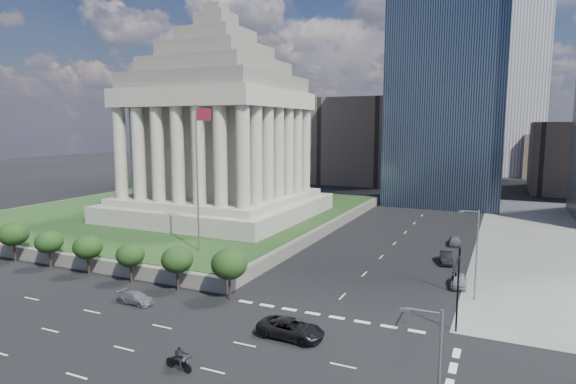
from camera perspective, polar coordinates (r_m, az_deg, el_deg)
The scene contains 17 objects.
ground at distance 131.89m, azimuth 17.39°, elevation -0.78°, with size 500.00×500.00×0.00m, color black.
plaza_terrace at distance 101.84m, azimuth -12.68°, elevation -2.56°, with size 66.00×70.00×1.80m, color #625D54.
plaza_lawn at distance 101.67m, azimuth -12.70°, elevation -2.03°, with size 64.00×68.00×0.10m, color #1E3C18.
war_memorial at distance 92.29m, azimuth -8.31°, elevation 9.29°, with size 34.00×34.00×39.00m, color #A39E89, non-canonical shape.
flagpole at distance 65.81m, azimuth -10.60°, elevation 2.64°, with size 2.52×0.24×20.00m.
tree_row at distance 69.28m, azimuth -24.61°, elevation -6.18°, with size 53.00×4.00×6.00m, color black, non-canonical shape.
midrise_glass at distance 125.81m, azimuth 18.58°, elevation 12.48°, with size 26.00×26.00×60.00m, color black.
building_filler_ne at distance 160.59m, azimuth 30.35°, elevation 3.57°, with size 20.00×30.00×20.00m, color brown.
building_filler_nw at distance 166.11m, azimuth 8.57°, elevation 6.04°, with size 24.00×30.00×28.00m, color brown.
traffic_signal_ne at distance 45.47m, azimuth 19.34°, elevation -10.11°, with size 0.30×5.74×8.00m.
street_lamp_north at distance 56.19m, azimuth 21.31°, elevation -6.36°, with size 2.13×0.22×10.00m.
pickup_truck at distance 44.90m, azimuth 0.35°, elevation -15.88°, with size 6.15×2.84×1.71m, color black.
suv_grey at distance 55.28m, azimuth -17.59°, elevation -11.86°, with size 4.38×1.78×1.27m, color slate.
parked_sedan_near at distance 61.34m, azimuth 19.57°, elevation -9.85°, with size 4.46×1.79×1.52m, color #93959B.
parked_sedan_mid at distance 70.74m, azimuth 18.25°, elevation -7.43°, with size 4.70×1.64×1.55m, color black.
parked_sedan_far at distance 81.64m, azimuth 19.15°, elevation -5.48°, with size 4.34×1.75×1.48m, color slate.
motorcycle_trail at distance 40.50m, azimuth -12.84°, elevation -18.65°, with size 2.64×0.72×1.97m, color black, non-canonical shape.
Camera 1 is at (15.99, -29.54, 18.90)m, focal length 30.00 mm.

